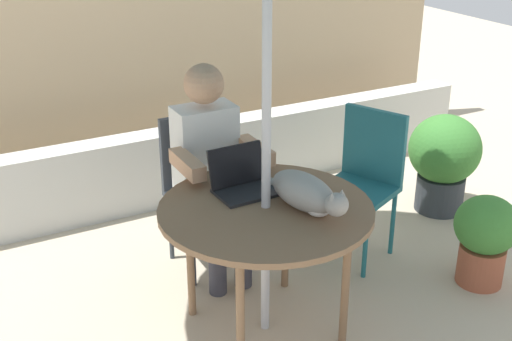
# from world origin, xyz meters

# --- Properties ---
(ground_plane) EXTENTS (14.00, 14.00, 0.00)m
(ground_plane) POSITION_xyz_m (0.00, 0.00, 0.00)
(ground_plane) COLOR #BCAD93
(fence_back) EXTENTS (5.83, 0.08, 1.90)m
(fence_back) POSITION_xyz_m (0.00, 2.32, 0.95)
(fence_back) COLOR tan
(fence_back) RESTS_ON ground
(planter_wall_low) EXTENTS (5.25, 0.20, 0.53)m
(planter_wall_low) POSITION_xyz_m (0.00, 1.62, 0.27)
(planter_wall_low) COLOR beige
(planter_wall_low) RESTS_ON ground
(patio_table) EXTENTS (1.04, 1.04, 0.70)m
(patio_table) POSITION_xyz_m (0.00, 0.00, 0.65)
(patio_table) COLOR brown
(patio_table) RESTS_ON ground
(chair_occupied) EXTENTS (0.40, 0.40, 0.90)m
(chair_occupied) POSITION_xyz_m (0.00, 0.79, 0.53)
(chair_occupied) COLOR #33383F
(chair_occupied) RESTS_ON ground
(chair_empty) EXTENTS (0.53, 0.53, 0.90)m
(chair_empty) POSITION_xyz_m (0.90, 0.41, 0.53)
(chair_empty) COLOR #1E606B
(chair_empty) RESTS_ON ground
(person_seated) EXTENTS (0.48, 0.48, 1.24)m
(person_seated) POSITION_xyz_m (0.00, 0.63, 0.70)
(person_seated) COLOR white
(person_seated) RESTS_ON ground
(laptop) EXTENTS (0.31, 0.26, 0.21)m
(laptop) POSITION_xyz_m (-0.02, 0.22, 0.77)
(laptop) COLOR black
(laptop) RESTS_ON patio_table
(cat) EXTENTS (0.25, 0.65, 0.17)m
(cat) POSITION_xyz_m (0.16, -0.11, 0.79)
(cat) COLOR gray
(cat) RESTS_ON patio_table
(potted_plant_near_fence) EXTENTS (0.36, 0.36, 0.54)m
(potted_plant_near_fence) POSITION_xyz_m (1.29, -0.21, 0.30)
(potted_plant_near_fence) COLOR #9E5138
(potted_plant_near_fence) RESTS_ON ground
(potted_plant_by_chair) EXTENTS (0.49, 0.49, 0.69)m
(potted_plant_by_chair) POSITION_xyz_m (1.72, 0.61, 0.39)
(potted_plant_by_chair) COLOR #33383D
(potted_plant_by_chair) RESTS_ON ground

